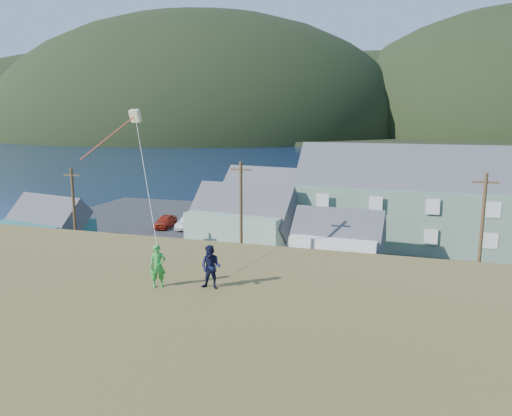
% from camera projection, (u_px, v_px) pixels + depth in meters
% --- Properties ---
extents(ground, '(900.00, 900.00, 0.00)m').
position_uv_depth(ground, '(298.00, 298.00, 36.13)').
color(ground, '#0A1638').
rests_on(ground, ground).
extents(grass_strip, '(110.00, 8.00, 0.10)m').
position_uv_depth(grass_strip, '(291.00, 307.00, 34.24)').
color(grass_strip, '#4C3D19').
rests_on(grass_strip, ground).
extents(waterfront_lot, '(72.00, 36.00, 0.12)m').
position_uv_depth(waterfront_lot, '(333.00, 241.00, 52.08)').
color(waterfront_lot, '#28282B').
rests_on(waterfront_lot, ground).
extents(wharf, '(26.00, 14.00, 0.90)m').
position_uv_depth(wharf, '(316.00, 200.00, 75.34)').
color(wharf, gray).
rests_on(wharf, ground).
extents(far_shore, '(900.00, 320.00, 2.00)m').
position_uv_depth(far_shore, '(401.00, 133.00, 345.74)').
color(far_shore, black).
rests_on(far_shore, ground).
extents(far_hills, '(760.00, 265.00, 143.00)m').
position_uv_depth(far_hills, '(463.00, 134.00, 287.67)').
color(far_hills, black).
rests_on(far_hills, ground).
extents(lodge, '(35.13, 11.08, 12.23)m').
position_uv_depth(lodge, '(474.00, 202.00, 48.36)').
color(lodge, slate).
rests_on(lodge, waterfront_lot).
extents(shed_teal, '(9.14, 7.21, 6.43)m').
position_uv_depth(shed_teal, '(46.00, 226.00, 48.58)').
color(shed_teal, '#317472').
rests_on(shed_teal, waterfront_lot).
extents(shed_palegreen_near, '(11.01, 7.70, 7.50)m').
position_uv_depth(shed_palegreen_near, '(243.00, 219.00, 49.96)').
color(shed_palegreen_near, gray).
rests_on(shed_palegreen_near, waterfront_lot).
extents(shed_white, '(7.99, 5.56, 6.14)m').
position_uv_depth(shed_white, '(337.00, 241.00, 42.96)').
color(shed_white, white).
rests_on(shed_white, waterfront_lot).
extents(shed_palegreen_far, '(12.61, 8.59, 7.82)m').
position_uv_depth(shed_palegreen_far, '(267.00, 195.00, 64.03)').
color(shed_palegreen_far, gray).
rests_on(shed_palegreen_far, waterfront_lot).
extents(utility_poles, '(32.13, 0.24, 9.50)m').
position_uv_depth(utility_poles, '(253.00, 227.00, 37.79)').
color(utility_poles, '#47331E').
rests_on(utility_poles, waterfront_lot).
extents(parked_cars, '(23.26, 13.04, 1.51)m').
position_uv_depth(parked_cars, '(261.00, 222.00, 57.47)').
color(parked_cars, navy).
rests_on(parked_cars, waterfront_lot).
extents(kite_flyer_green, '(0.65, 0.59, 1.49)m').
position_uv_depth(kite_flyer_green, '(158.00, 266.00, 17.08)').
color(kite_flyer_green, green).
rests_on(kite_flyer_green, hillside).
extents(kite_flyer_navy, '(0.74, 0.58, 1.51)m').
position_uv_depth(kite_flyer_navy, '(211.00, 267.00, 16.93)').
color(kite_flyer_navy, '#121533').
rests_on(kite_flyer_navy, hillside).
extents(kite_rig, '(2.60, 3.03, 8.08)m').
position_uv_depth(kite_rig, '(131.00, 120.00, 22.33)').
color(kite_rig, beige).
rests_on(kite_rig, ground).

